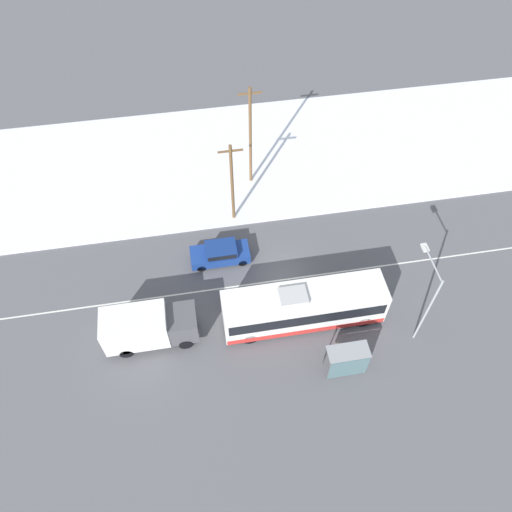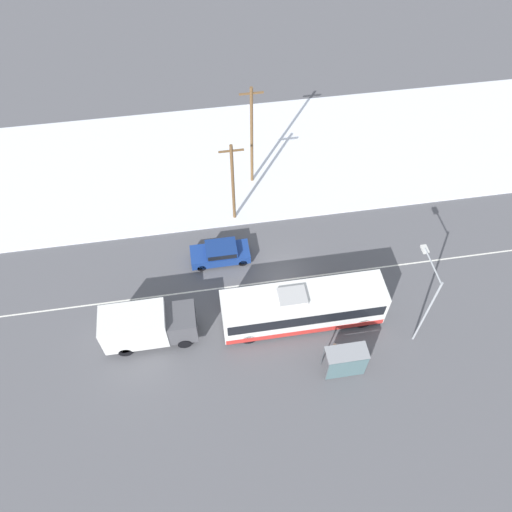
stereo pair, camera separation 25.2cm
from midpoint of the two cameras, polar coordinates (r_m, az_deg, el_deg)
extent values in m
plane|color=#56565B|center=(36.51, 3.11, -2.79)|extent=(120.00, 120.00, 0.00)
cube|color=silver|center=(45.21, -0.11, 11.21)|extent=(80.00, 15.25, 0.12)
cube|color=silver|center=(36.50, 3.11, -2.78)|extent=(60.00, 0.12, 0.00)
cube|color=white|center=(33.43, 5.61, -5.81)|extent=(10.81, 2.55, 2.78)
cube|color=black|center=(33.15, 5.66, -5.51)|extent=(10.38, 2.57, 1.06)
cube|color=red|center=(34.40, 5.46, -6.80)|extent=(10.71, 2.57, 0.50)
cube|color=#B2B2B2|center=(32.02, 4.40, -4.60)|extent=(1.80, 1.40, 0.24)
cylinder|color=black|center=(34.81, 12.35, -7.41)|extent=(1.00, 0.28, 1.00)
cylinder|color=black|center=(35.88, 11.34, -4.32)|extent=(1.00, 0.28, 1.00)
cylinder|color=black|center=(33.44, -0.58, -9.38)|extent=(1.00, 0.28, 1.00)
cylinder|color=black|center=(34.55, -1.14, -6.08)|extent=(1.00, 0.28, 1.00)
cube|color=silver|center=(33.37, -13.52, -7.83)|extent=(4.16, 2.30, 2.46)
cube|color=#4C4C51|center=(33.27, -8.26, -7.49)|extent=(1.90, 2.18, 1.92)
cube|color=black|center=(32.89, -6.71, -6.97)|extent=(0.06, 1.95, 0.84)
cylinder|color=black|center=(33.64, -7.94, -9.83)|extent=(0.90, 0.26, 0.90)
cylinder|color=black|center=(34.65, -8.18, -6.86)|extent=(0.90, 0.26, 0.90)
cylinder|color=black|center=(34.11, -14.49, -10.51)|extent=(0.90, 0.26, 0.90)
cylinder|color=black|center=(35.10, -14.49, -7.55)|extent=(0.90, 0.26, 0.90)
cube|color=navy|center=(37.19, -3.93, 0.19)|extent=(4.37, 1.80, 0.75)
cube|color=navy|center=(36.69, -3.81, 0.81)|extent=(2.27, 1.66, 0.52)
cube|color=black|center=(36.68, -3.81, 0.82)|extent=(2.09, 1.69, 0.42)
cylinder|color=black|center=(36.93, -6.05, -1.32)|extent=(0.64, 0.22, 0.64)
cylinder|color=black|center=(37.88, -6.27, 0.60)|extent=(0.64, 0.22, 0.64)
cylinder|color=black|center=(37.01, -1.33, -0.73)|extent=(0.64, 0.22, 0.64)
cylinder|color=black|center=(37.96, -1.67, 1.16)|extent=(0.64, 0.22, 0.64)
cylinder|color=#23232D|center=(33.48, 8.80, -10.92)|extent=(0.11, 0.11, 0.72)
cylinder|color=#23232D|center=(33.53, 9.16, -10.86)|extent=(0.11, 0.11, 0.72)
cube|color=black|center=(32.93, 9.12, -10.38)|extent=(0.37, 0.20, 0.59)
sphere|color=tan|center=(32.56, 9.22, -10.05)|extent=(0.25, 0.25, 0.25)
cylinder|color=black|center=(32.91, 8.72, -10.48)|extent=(0.09, 0.09, 0.56)
cylinder|color=black|center=(33.01, 9.51, -10.34)|extent=(0.09, 0.09, 0.56)
cube|color=gray|center=(31.40, 10.62, -10.79)|extent=(2.60, 1.20, 0.06)
cube|color=slate|center=(32.22, 10.59, -12.62)|extent=(2.50, 0.04, 2.16)
cylinder|color=#474C51|center=(32.41, 7.87, -11.24)|extent=(0.08, 0.08, 2.34)
cylinder|color=#474C51|center=(33.01, 12.18, -10.49)|extent=(0.08, 0.08, 2.34)
cylinder|color=#474C51|center=(31.98, 8.36, -13.01)|extent=(0.08, 0.08, 2.34)
cylinder|color=#474C51|center=(32.58, 12.74, -12.21)|extent=(0.08, 0.08, 2.34)
cylinder|color=#9EA3A8|center=(32.87, 19.10, -6.19)|extent=(0.14, 0.14, 6.68)
cylinder|color=#9EA3A8|center=(30.96, 19.81, -1.08)|extent=(0.10, 2.63, 0.10)
cube|color=silver|center=(31.68, 18.94, 0.74)|extent=(0.36, 0.60, 0.16)
cylinder|color=brown|center=(37.54, -2.46, 8.18)|extent=(0.24, 0.24, 7.47)
cube|color=brown|center=(35.35, -2.64, 11.92)|extent=(1.80, 0.12, 0.12)
cylinder|color=brown|center=(40.05, -0.31, 13.28)|extent=(0.24, 0.24, 9.17)
cube|color=brown|center=(37.58, -0.33, 18.09)|extent=(1.80, 0.12, 0.12)
camera|label=1|loc=(0.13, -89.80, 0.26)|focal=35.00mm
camera|label=2|loc=(0.13, 90.20, -0.26)|focal=35.00mm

